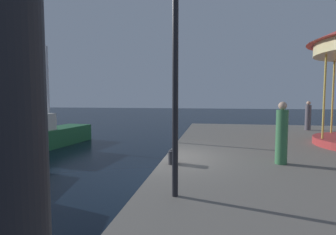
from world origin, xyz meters
The scene contains 7 objects.
ground_plane centered at (0.00, 0.00, 0.00)m, with size 120.00×120.00×0.00m, color black.
sailboat_green centered at (-7.66, 4.12, 0.73)m, with size 2.38×6.84×5.65m.
lamp_post_mid_promenade centered at (0.84, -3.45, 3.71)m, with size 0.36×0.36×4.25m.
bollard_north centered at (0.40, -0.96, 1.00)m, with size 0.24×0.24×0.40m, color #2D2D33.
bollard_south centered at (0.40, -0.82, 1.00)m, with size 0.24×0.24×0.40m, color #2D2D33.
person_mid_promenade centered at (3.60, -0.37, 1.68)m, with size 0.34×0.34×1.86m.
person_near_carousel centered at (7.33, 8.62, 1.63)m, with size 0.34×0.34×1.78m.
Camera 1 is at (1.58, -8.50, 2.78)m, focal length 27.79 mm.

